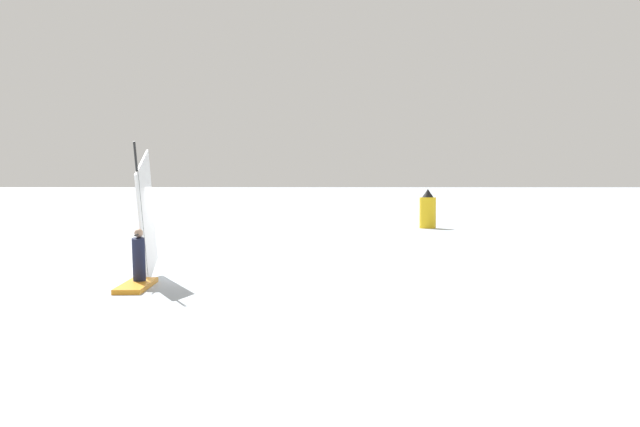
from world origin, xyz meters
TOP-DOWN VIEW (x-y plane):
  - ground_plane at (0.00, 0.00)m, footprint 4000.00×4000.00m
  - windsurfer at (-0.80, -1.62)m, footprint 1.24×4.09m
  - distant_headland at (274.05, 1373.53)m, footprint 1149.53×514.79m
  - channel_buoy at (5.63, 24.69)m, footprint 0.97×0.97m

SIDE VIEW (x-z plane):
  - ground_plane at x=0.00m, z-range 0.00..0.00m
  - windsurfer at x=-0.80m, z-range -0.95..2.90m
  - channel_buoy at x=5.63m, z-range -0.11..2.22m
  - distant_headland at x=274.05m, z-range 0.00..25.19m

